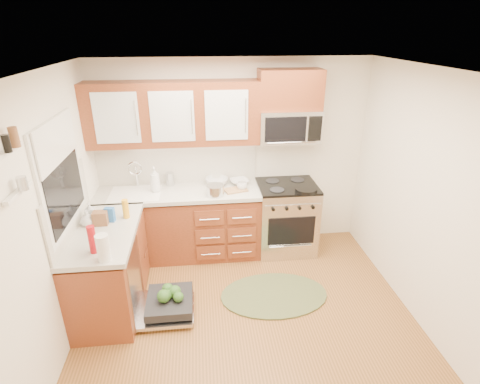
{
  "coord_description": "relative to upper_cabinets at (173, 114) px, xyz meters",
  "views": [
    {
      "loc": [
        -0.43,
        -2.93,
        2.82
      ],
      "look_at": [
        -0.0,
        0.85,
        1.14
      ],
      "focal_mm": 28.0,
      "sensor_mm": 36.0,
      "label": 1
    }
  ],
  "objects": [
    {
      "name": "window",
      "position": [
        -1.01,
        -1.07,
        -0.32
      ],
      "size": [
        0.03,
        1.05,
        1.05
      ],
      "primitive_type": null,
      "color": "white",
      "rests_on": "ground"
    },
    {
      "name": "wall_left",
      "position": [
        -1.02,
        -1.57,
        -0.62
      ],
      "size": [
        0.04,
        3.5,
        2.5
      ],
      "primitive_type": "cube",
      "color": "white",
      "rests_on": "ground"
    },
    {
      "name": "paper_towel_roll",
      "position": [
        -0.58,
        -1.59,
        -0.82
      ],
      "size": [
        0.13,
        0.13,
        0.25
      ],
      "primitive_type": "cylinder",
      "rotation": [
        0.0,
        0.0,
        0.17
      ],
      "color": "white",
      "rests_on": "countertop_left"
    },
    {
      "name": "cutting_board",
      "position": [
        0.72,
        -0.2,
        -0.94
      ],
      "size": [
        0.32,
        0.25,
        0.02
      ],
      "primitive_type": "cube",
      "rotation": [
        0.0,
        0.0,
        0.28
      ],
      "color": "#9F7C49",
      "rests_on": "countertop_back"
    },
    {
      "name": "soap_bottle_c",
      "position": [
        -0.9,
        -0.93,
        -0.86
      ],
      "size": [
        0.16,
        0.16,
        0.17
      ],
      "primitive_type": "imported",
      "rotation": [
        0.0,
        0.0,
        0.23
      ],
      "color": "#999999",
      "rests_on": "countertop_left"
    },
    {
      "name": "backsplash_left",
      "position": [
        -1.01,
        -1.05,
        -0.67
      ],
      "size": [
        0.02,
        1.25,
        0.57
      ],
      "primitive_type": "cube",
      "color": "beige",
      "rests_on": "ground"
    },
    {
      "name": "canister",
      "position": [
        -0.11,
        0.07,
        -0.86
      ],
      "size": [
        0.11,
        0.11,
        0.17
      ],
      "primitive_type": "cylinder",
      "rotation": [
        0.0,
        0.0,
        -0.07
      ],
      "color": "silver",
      "rests_on": "countertop_back"
    },
    {
      "name": "cabinet_over_mw",
      "position": [
        1.41,
        0.0,
        0.26
      ],
      "size": [
        0.76,
        0.35,
        0.47
      ],
      "primitive_type": "cube",
      "color": "#5C2F14",
      "rests_on": "ground"
    },
    {
      "name": "shelf_lower",
      "position": [
        -0.99,
        -1.92,
        -0.12
      ],
      "size": [
        0.04,
        0.4,
        0.03
      ],
      "primitive_type": "cube",
      "color": "white",
      "rests_on": "ground"
    },
    {
      "name": "cup",
      "position": [
        0.81,
        -0.18,
        -0.9
      ],
      "size": [
        0.13,
        0.13,
        0.1
      ],
      "primitive_type": "imported",
      "rotation": [
        0.0,
        0.0,
        0.02
      ],
      "color": "#999999",
      "rests_on": "countertop_back"
    },
    {
      "name": "wall_right",
      "position": [
        2.48,
        -1.57,
        -0.62
      ],
      "size": [
        0.04,
        3.5,
        2.5
      ],
      "primitive_type": "cube",
      "color": "white",
      "rests_on": "ground"
    },
    {
      "name": "bowl_a",
      "position": [
        0.79,
        0.03,
        -0.92
      ],
      "size": [
        0.27,
        0.27,
        0.06
      ],
      "primitive_type": "imported",
      "rotation": [
        0.0,
        0.0,
        0.16
      ],
      "color": "#999999",
      "rests_on": "countertop_back"
    },
    {
      "name": "soap_bottle_b",
      "position": [
        -0.9,
        -0.8,
        -0.85
      ],
      "size": [
        0.09,
        0.09,
        0.2
      ],
      "primitive_type": "imported",
      "rotation": [
        0.0,
        0.0,
        -0.0
      ],
      "color": "#999999",
      "rests_on": "countertop_left"
    },
    {
      "name": "stock_pot",
      "position": [
        0.46,
        -0.31,
        -0.88
      ],
      "size": [
        0.25,
        0.25,
        0.13
      ],
      "primitive_type": "cylinder",
      "rotation": [
        0.0,
        0.0,
        -0.12
      ],
      "color": "silver",
      "rests_on": "countertop_back"
    },
    {
      "name": "wall_back",
      "position": [
        0.73,
        0.18,
        -0.62
      ],
      "size": [
        3.5,
        0.04,
        2.5
      ],
      "primitive_type": "cube",
      "color": "white",
      "rests_on": "ground"
    },
    {
      "name": "base_cabinet_back",
      "position": [
        0.0,
        -0.12,
        -1.45
      ],
      "size": [
        2.05,
        0.6,
        0.85
      ],
      "primitive_type": "cube",
      "color": "#5C2F14",
      "rests_on": "ground"
    },
    {
      "name": "range",
      "position": [
        1.41,
        -0.15,
        -1.4
      ],
      "size": [
        0.76,
        0.64,
        0.95
      ],
      "primitive_type": null,
      "color": "silver",
      "rests_on": "ground"
    },
    {
      "name": "dishwasher",
      "position": [
        -0.13,
        -1.27,
        -1.77
      ],
      "size": [
        0.7,
        0.6,
        0.2
      ],
      "primitive_type": null,
      "color": "silver",
      "rests_on": "ground"
    },
    {
      "name": "backsplash_back",
      "position": [
        0.0,
        0.16,
        -0.67
      ],
      "size": [
        2.05,
        0.02,
        0.57
      ],
      "primitive_type": "cube",
      "color": "beige",
      "rests_on": "ground"
    },
    {
      "name": "wooden_box",
      "position": [
        -0.76,
        -0.92,
        -0.88
      ],
      "size": [
        0.15,
        0.11,
        0.15
      ],
      "primitive_type": "cube",
      "rotation": [
        0.0,
        0.0,
        0.01
      ],
      "color": "brown",
      "rests_on": "countertop_left"
    },
    {
      "name": "red_bottle",
      "position": [
        -0.71,
        -1.46,
        -0.82
      ],
      "size": [
        0.08,
        0.08,
        0.27
      ],
      "primitive_type": "cylinder",
      "rotation": [
        0.0,
        0.0,
        -0.15
      ],
      "color": "#AD0E15",
      "rests_on": "countertop_left"
    },
    {
      "name": "soap_bottle_a",
      "position": [
        -0.27,
        -0.11,
        -0.79
      ],
      "size": [
        0.15,
        0.15,
        0.32
      ],
      "primitive_type": "imported",
      "rotation": [
        0.0,
        0.0,
        0.19
      ],
      "color": "#999999",
      "rests_on": "countertop_back"
    },
    {
      "name": "mustard_bottle",
      "position": [
        -0.52,
        -0.79,
        -0.84
      ],
      "size": [
        0.07,
        0.07,
        0.21
      ],
      "primitive_type": "cylinder",
      "rotation": [
        0.0,
        0.0,
        0.05
      ],
      "color": "gold",
      "rests_on": "countertop_left"
    },
    {
      "name": "microwave",
      "position": [
        1.41,
        -0.02,
        -0.18
      ],
      "size": [
        0.76,
        0.38,
        0.4
      ],
      "primitive_type": null,
      "color": "silver",
      "rests_on": "ground"
    },
    {
      "name": "countertop_left",
      "position": [
        -0.71,
        -1.05,
        -0.97
      ],
      "size": [
        0.64,
        1.27,
        0.05
      ],
      "primitive_type": "cube",
      "color": "beige",
      "rests_on": "base_cabinet_left"
    },
    {
      "name": "blue_carton",
      "position": [
        -0.68,
        -0.86,
        -0.87
      ],
      "size": [
        0.11,
        0.08,
        0.16
      ],
      "primitive_type": "cube",
      "rotation": [
        0.0,
        0.0,
        -0.17
      ],
      "color": "blue",
      "rests_on": "countertop_left"
    },
    {
      "name": "base_cabinet_left",
      "position": [
        -0.72,
        -1.05,
        -1.45
      ],
      "size": [
        0.6,
        1.25,
        0.85
      ],
      "primitive_type": "cube",
      "color": "#5C2F14",
      "rests_on": "ground"
    },
    {
      "name": "upper_cabinets",
      "position": [
        0.0,
        0.0,
        0.0
      ],
      "size": [
        2.05,
        0.35,
        0.75
      ],
      "primitive_type": null,
      "color": "#5C2F14",
      "rests_on": "ground"
    },
    {
      "name": "skillet",
      "position": [
        1.58,
        -0.4,
        -0.9
      ],
      "size": [
        0.29,
        0.29,
        0.05
      ],
      "primitive_type": "cylinder",
      "rotation": [
        0.0,
        0.0,
        -0.09
      ],
      "color": "black",
      "rests_on": "range"
    },
    {
      "name": "bowl_b",
      "position": [
        0.5,
        0.03,
        -0.9
      ],
      "size": [
        0.35,
        0.35,
        0.09
      ],
      "primitive_type": "imported",
      "rotation": [
        0.0,
        0.0,
        -0.21
      ],
      "color": "#999999",
      "rests_on": "countertop_back"
    },
    {
      "name": "sink",
      "position": [
        -0.52,
        -0.16,
        -1.07
      ],
      "size": [
        0.62,
        0.5,
        0.26
      ],
      "primitive_type": null,
      "color": "white",
      "rests_on": "ground"
    },
    {
      "name": "shelf_upper",
      "position": [
        -0.99,
        -1.92,
        0.17
      ],
      "size": [
        0.04,
        0.4,
        0.03
      ],
      "primitive_type": "cube",
      "color": "white",
      "rests_on": "ground"
    },
    {
      "name": "window_blind",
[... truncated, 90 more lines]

